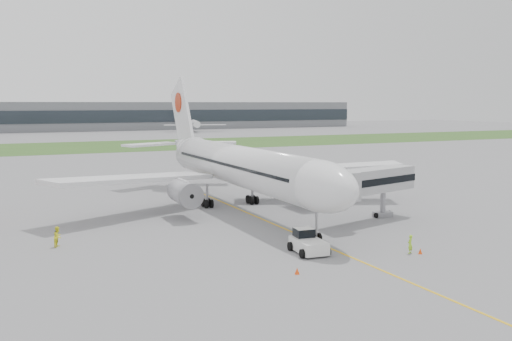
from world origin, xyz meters
name	(u,v)px	position (x,y,z in m)	size (l,w,h in m)	color
ground	(252,215)	(0.00, 0.00, 0.00)	(600.00, 600.00, 0.00)	slate
apron_markings	(270,223)	(0.00, -5.00, 0.00)	(70.00, 70.00, 0.04)	gold
grass_strip	(93,147)	(0.00, 120.00, 0.01)	(600.00, 50.00, 0.02)	#2D541F
terminal_building	(56,117)	(0.00, 229.87, 7.00)	(320.00, 22.30, 14.00)	slate
airliner	(236,164)	(0.00, 4.87, 5.66)	(48.13, 53.95, 17.88)	white
pushback_tug	(307,242)	(-2.66, -17.93, 0.95)	(3.07, 4.25, 2.07)	silver
jet_bridge	(368,182)	(10.34, -9.02, 4.56)	(13.01, 6.91, 6.16)	#AFAEB1
safety_cone_left	(297,271)	(-6.70, -23.33, 0.27)	(0.39, 0.39, 0.54)	#FB450D
safety_cone_right	(420,251)	(6.24, -22.62, 0.25)	(0.37, 0.37, 0.51)	#FB450D
ground_crew_near	(410,244)	(5.55, -22.04, 0.84)	(0.62, 0.40, 1.69)	#A5EA27
ground_crew_far	(58,237)	(-22.87, -6.35, 0.97)	(0.94, 0.74, 1.94)	yellow
distant_aircraft_right	(195,132)	(59.06, 195.62, 0.00)	(29.15, 25.72, 11.14)	white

